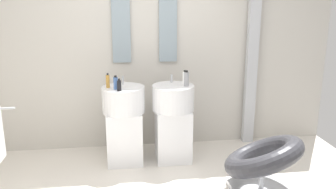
% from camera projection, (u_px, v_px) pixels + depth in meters
% --- Properties ---
extents(rear_partition, '(4.80, 0.10, 2.60)m').
position_uv_depth(rear_partition, '(145.00, 45.00, 4.40)').
color(rear_partition, beige).
rests_on(rear_partition, ground_plane).
extents(pedestal_sink_left, '(0.48, 0.48, 1.00)m').
position_uv_depth(pedestal_sink_left, '(124.00, 122.00, 4.05)').
color(pedestal_sink_left, white).
rests_on(pedestal_sink_left, ground_plane).
extents(pedestal_sink_right, '(0.48, 0.48, 1.00)m').
position_uv_depth(pedestal_sink_right, '(173.00, 120.00, 4.13)').
color(pedestal_sink_right, white).
rests_on(pedestal_sink_right, ground_plane).
extents(vanity_mirror_left, '(0.22, 0.03, 0.75)m').
position_uv_depth(vanity_mirror_left, '(121.00, 31.00, 4.25)').
color(vanity_mirror_left, '#8C9EA8').
extents(vanity_mirror_right, '(0.22, 0.03, 0.75)m').
position_uv_depth(vanity_mirror_right, '(168.00, 31.00, 4.32)').
color(vanity_mirror_right, '#8C9EA8').
extents(shower_column, '(0.49, 0.24, 2.05)m').
position_uv_depth(shower_column, '(251.00, 62.00, 4.50)').
color(shower_column, '#B7BABF').
rests_on(shower_column, ground_plane).
extents(lounge_chair, '(1.10, 1.10, 0.65)m').
position_uv_depth(lounge_chair, '(263.00, 161.00, 3.38)').
color(lounge_chair, '#B7BABF').
rests_on(lounge_chair, ground_plane).
extents(soap_bottle_black, '(0.05, 0.05, 0.13)m').
position_uv_depth(soap_bottle_black, '(119.00, 85.00, 3.76)').
color(soap_bottle_black, black).
rests_on(soap_bottle_black, pedestal_sink_left).
extents(soap_bottle_grey, '(0.05, 0.05, 0.18)m').
position_uv_depth(soap_bottle_grey, '(186.00, 79.00, 3.96)').
color(soap_bottle_grey, '#99999E').
rests_on(soap_bottle_grey, pedestal_sink_right).
extents(soap_bottle_amber, '(0.04, 0.04, 0.16)m').
position_uv_depth(soap_bottle_amber, '(108.00, 81.00, 3.90)').
color(soap_bottle_amber, '#C68C38').
rests_on(soap_bottle_amber, pedestal_sink_left).
extents(soap_bottle_white, '(0.04, 0.04, 0.18)m').
position_uv_depth(soap_bottle_white, '(185.00, 79.00, 3.99)').
color(soap_bottle_white, white).
rests_on(soap_bottle_white, pedestal_sink_right).
extents(soap_bottle_blue, '(0.05, 0.05, 0.15)m').
position_uv_depth(soap_bottle_blue, '(116.00, 83.00, 3.83)').
color(soap_bottle_blue, '#4C72B7').
rests_on(soap_bottle_blue, pedestal_sink_left).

